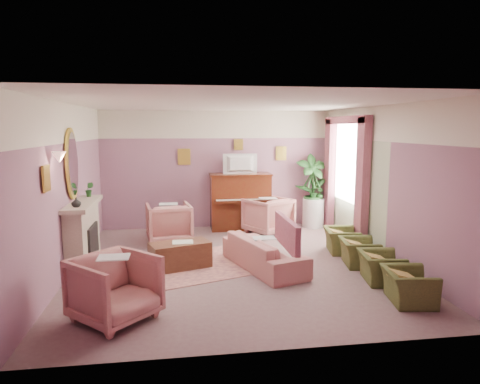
{
  "coord_description": "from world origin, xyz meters",
  "views": [
    {
      "loc": [
        -0.95,
        -7.23,
        2.39
      ],
      "look_at": [
        0.16,
        0.4,
        1.23
      ],
      "focal_mm": 32.0,
      "sensor_mm": 36.0,
      "label": 1
    }
  ],
  "objects": [
    {
      "name": "floor",
      "position": [
        0.0,
        0.0,
        0.0
      ],
      "size": [
        5.5,
        6.0,
        0.01
      ],
      "primitive_type": "cube",
      "color": "#755A5B",
      "rests_on": "ground"
    },
    {
      "name": "ceiling",
      "position": [
        0.0,
        0.0,
        2.8
      ],
      "size": [
        5.5,
        6.0,
        0.01
      ],
      "primitive_type": "cube",
      "color": "silver",
      "rests_on": "wall_back"
    },
    {
      "name": "wall_back",
      "position": [
        0.0,
        3.0,
        1.4
      ],
      "size": [
        5.5,
        0.02,
        2.8
      ],
      "primitive_type": "cube",
      "color": "slate",
      "rests_on": "floor"
    },
    {
      "name": "wall_front",
      "position": [
        0.0,
        -3.0,
        1.4
      ],
      "size": [
        5.5,
        0.02,
        2.8
      ],
      "primitive_type": "cube",
      "color": "slate",
      "rests_on": "floor"
    },
    {
      "name": "wall_left",
      "position": [
        -2.75,
        0.0,
        1.4
      ],
      "size": [
        0.02,
        6.0,
        2.8
      ],
      "primitive_type": "cube",
      "color": "slate",
      "rests_on": "floor"
    },
    {
      "name": "wall_right",
      "position": [
        2.75,
        0.0,
        1.4
      ],
      "size": [
        0.02,
        6.0,
        2.8
      ],
      "primitive_type": "cube",
      "color": "slate",
      "rests_on": "floor"
    },
    {
      "name": "picture_rail_band",
      "position": [
        0.0,
        2.99,
        2.47
      ],
      "size": [
        5.5,
        0.01,
        0.65
      ],
      "primitive_type": "cube",
      "color": "silver",
      "rests_on": "wall_back"
    },
    {
      "name": "stripe_panel",
      "position": [
        2.73,
        1.3,
        1.07
      ],
      "size": [
        0.01,
        3.0,
        2.15
      ],
      "primitive_type": "cube",
      "color": "#AFBE9A",
      "rests_on": "wall_right"
    },
    {
      "name": "fireplace_surround",
      "position": [
        -2.59,
        0.2,
        0.55
      ],
      "size": [
        0.3,
        1.4,
        1.1
      ],
      "primitive_type": "cube",
      "color": "#ABA089",
      "rests_on": "floor"
    },
    {
      "name": "fireplace_inset",
      "position": [
        -2.49,
        0.2,
        0.4
      ],
      "size": [
        0.18,
        0.72,
        0.68
      ],
      "primitive_type": "cube",
      "color": "black",
      "rests_on": "floor"
    },
    {
      "name": "fire_ember",
      "position": [
        -2.45,
        0.2,
        0.22
      ],
      "size": [
        0.06,
        0.54,
        0.1
      ],
      "primitive_type": "cube",
      "color": "orange",
      "rests_on": "floor"
    },
    {
      "name": "mantel_shelf",
      "position": [
        -2.56,
        0.2,
        1.12
      ],
      "size": [
        0.4,
        1.55,
        0.07
      ],
      "primitive_type": "cube",
      "color": "#ABA089",
      "rests_on": "fireplace_surround"
    },
    {
      "name": "hearth",
      "position": [
        -2.39,
        0.2,
        0.01
      ],
      "size": [
        0.55,
        1.5,
        0.02
      ],
      "primitive_type": "cube",
      "color": "#ABA089",
      "rests_on": "floor"
    },
    {
      "name": "mirror_frame",
      "position": [
        -2.7,
        0.2,
        1.8
      ],
      "size": [
        0.04,
        0.72,
        1.2
      ],
      "primitive_type": "ellipsoid",
      "color": "gold",
      "rests_on": "wall_left"
    },
    {
      "name": "mirror_glass",
      "position": [
        -2.67,
        0.2,
        1.8
      ],
      "size": [
        0.01,
        0.6,
        1.06
      ],
      "primitive_type": "ellipsoid",
      "color": "silver",
      "rests_on": "wall_left"
    },
    {
      "name": "sconce_shade",
      "position": [
        -2.62,
        -0.85,
        1.98
      ],
      "size": [
        0.2,
        0.2,
        0.16
      ],
      "primitive_type": "cone",
      "color": "#E8A58F",
      "rests_on": "wall_left"
    },
    {
      "name": "piano",
      "position": [
        0.5,
        2.68,
        0.65
      ],
      "size": [
        1.4,
        0.6,
        1.3
      ],
      "primitive_type": "cube",
      "color": "#481D0E",
      "rests_on": "floor"
    },
    {
      "name": "piano_keyshelf",
      "position": [
        0.5,
        2.33,
        0.72
      ],
      "size": [
        1.3,
        0.12,
        0.06
      ],
      "primitive_type": "cube",
      "color": "#481D0E",
      "rests_on": "piano"
    },
    {
      "name": "piano_keys",
      "position": [
        0.5,
        2.33,
        0.76
      ],
      "size": [
        1.2,
        0.08,
        0.02
      ],
      "primitive_type": "cube",
      "color": "beige",
      "rests_on": "piano"
    },
    {
      "name": "piano_top",
      "position": [
        0.5,
        2.68,
        1.31
      ],
      "size": [
        1.45,
        0.65,
        0.04
      ],
      "primitive_type": "cube",
      "color": "#481D0E",
      "rests_on": "piano"
    },
    {
      "name": "television",
      "position": [
        0.5,
        2.63,
        1.6
      ],
      "size": [
        0.8,
        0.12,
        0.48
      ],
      "primitive_type": "imported",
      "color": "black",
      "rests_on": "piano"
    },
    {
      "name": "print_back_left",
      "position": [
        -0.8,
        2.96,
        1.72
      ],
      "size": [
        0.3,
        0.03,
        0.38
      ],
      "primitive_type": "cube",
      "color": "gold",
      "rests_on": "wall_back"
    },
    {
      "name": "print_back_right",
      "position": [
        1.55,
        2.96,
        1.78
      ],
      "size": [
        0.26,
        0.03,
        0.34
      ],
      "primitive_type": "cube",
      "color": "gold",
      "rests_on": "wall_back"
    },
    {
      "name": "print_back_mid",
      "position": [
        0.5,
        2.96,
        2.0
      ],
      "size": [
        0.22,
        0.03,
        0.26
      ],
      "primitive_type": "cube",
      "color": "gold",
      "rests_on": "wall_back"
    },
    {
      "name": "print_left_wall",
      "position": [
        -2.71,
        -1.2,
        1.72
      ],
      "size": [
        0.03,
        0.28,
        0.36
      ],
      "primitive_type": "cube",
      "color": "gold",
      "rests_on": "wall_left"
    },
    {
      "name": "window_blind",
      "position": [
        2.7,
        1.55,
        1.7
      ],
      "size": [
        0.03,
        1.4,
        1.8
      ],
      "primitive_type": "cube",
      "color": "white",
      "rests_on": "wall_right"
    },
    {
      "name": "curtain_left",
      "position": [
        2.62,
        0.63,
        1.3
      ],
      "size": [
        0.16,
        0.34,
        2.6
      ],
      "primitive_type": "cube",
      "color": "#8B4758",
      "rests_on": "floor"
    },
    {
      "name": "curtain_right",
      "position": [
        2.62,
        2.47,
        1.3
      ],
      "size": [
        0.16,
        0.34,
        2.6
      ],
      "primitive_type": "cube",
      "color": "#8B4758",
      "rests_on": "floor"
    },
    {
      "name": "pelmet",
      "position": [
        2.62,
        1.55,
        2.56
      ],
      "size": [
        0.16,
        2.2,
        0.16
      ],
      "primitive_type": "cube",
      "color": "#8B4758",
      "rests_on": "wall_right"
    },
    {
      "name": "mantel_plant",
      "position": [
        -2.55,
        0.75,
        1.29
      ],
      "size": [
        0.16,
        0.16,
        0.28
      ],
      "primitive_type": "imported",
      "color": "#1B481B",
      "rests_on": "mantel_shelf"
    },
    {
      "name": "mantel_vase",
      "position": [
        -2.55,
        -0.3,
        1.23
      ],
      "size": [
        0.16,
        0.16,
        0.16
      ],
      "primitive_type": "imported",
      "color": "silver",
      "rests_on": "mantel_shelf"
    },
    {
      "name": "area_rug",
      "position": [
        -0.78,
        0.0,
        0.01
      ],
      "size": [
        2.95,
        2.52,
        0.01
      ],
      "primitive_type": "cube",
      "rotation": [
        0.0,
        0.0,
        0.34
      ],
      "color": "#A86A63",
      "rests_on": "floor"
    },
    {
      "name": "coffee_table",
      "position": [
        -0.95,
        -0.05,
        0.23
      ],
      "size": [
        1.11,
        0.79,
        0.45
      ],
      "primitive_type": "cube",
      "rotation": [
        0.0,
        0.0,
        0.32
      ],
      "color": "#57321F",
      "rests_on": "floor"
    },
    {
      "name": "table_paper",
      "position": [
        -0.9,
        -0.05,
        0.46
      ],
      "size": [
        0.35,
        0.28,
        0.01
      ],
      "primitive_type": "cube",
      "color": "silver",
      "rests_on": "coffee_table"
    },
    {
      "name": "sofa",
      "position": [
        0.48,
        -0.26,
        0.38
      ],
      "size": [
        0.62,
        1.86,
        0.75
      ],
      "primitive_type": "imported",
      "color": "tan",
      "rests_on": "floor"
    },
    {
      "name": "sofa_throw",
      "position": [
        0.88,
        -0.26,
        0.6
      ],
      "size": [
        0.09,
        1.41,
        0.52
      ],
      "primitive_type": "cube",
      "color": "#8B4758",
      "rests_on": "sofa"
    },
    {
      "name": "floral_armchair_left",
      "position": [
        -1.16,
        1.69,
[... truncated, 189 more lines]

